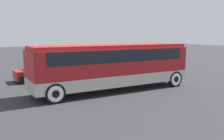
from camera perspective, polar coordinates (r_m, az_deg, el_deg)
ground_plane at (r=15.95m, az=0.00°, el=-4.65°), size 120.00×120.00×0.00m
tour_bus at (r=15.70m, az=0.30°, el=1.66°), size 10.21×2.69×2.90m
parked_car_near at (r=19.90m, az=-15.40°, el=-0.23°), size 4.31×1.90×1.48m
parked_car_mid at (r=23.15m, az=-13.54°, el=0.89°), size 4.09×1.94×1.38m
parked_car_far at (r=24.65m, az=-4.06°, el=1.58°), size 4.12×1.94×1.43m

